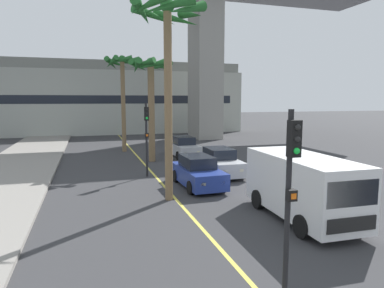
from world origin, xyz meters
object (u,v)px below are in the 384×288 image
Objects in this scene: traffic_light_median_far at (147,130)px; palm_tree_mid_median at (122,73)px; car_queue_front at (198,172)px; delivery_van at (302,185)px; traffic_light_median_near at (291,180)px; car_queue_third at (220,162)px; palm_tree_near_median at (167,35)px; car_queue_second at (183,147)px; palm_tree_far_median at (151,81)px.

palm_tree_mid_median is at bearing 91.44° from traffic_light_median_far.
delivery_van is (2.16, -5.70, 0.57)m from car_queue_front.
traffic_light_median_far reaches higher than car_queue_front.
traffic_light_median_far is (-0.87, 13.02, 0.00)m from traffic_light_median_near.
car_queue_third is 7.98m from delivery_van.
delivery_van is 0.66× the size of palm_tree_mid_median.
car_queue_third is 8.58m from palm_tree_near_median.
car_queue_second is 0.79× the size of delivery_van.
traffic_light_median_far is (-4.18, 0.67, 1.99)m from car_queue_third.
delivery_van is 0.62× the size of palm_tree_near_median.
car_queue_second is 8.18m from palm_tree_mid_median.
traffic_light_median_near is (-1.22, -10.09, 1.99)m from car_queue_front.
palm_tree_far_median is at bearing -75.19° from palm_tree_mid_median.
car_queue_second is at bearing -44.68° from palm_tree_mid_median.
palm_tree_near_median is at bearing -88.37° from traffic_light_median_far.
car_queue_front is 4.12m from traffic_light_median_far.
car_queue_front is at bearing 110.76° from delivery_van.
palm_tree_mid_median reaches higher than palm_tree_far_median.
traffic_light_median_near is at bearing -84.90° from palm_tree_near_median.
traffic_light_median_near is at bearing -127.60° from delivery_van.
traffic_light_median_near is at bearing -87.22° from palm_tree_mid_median.
delivery_van is 1.26× the size of traffic_light_median_near.
palm_tree_far_median is (1.41, -5.32, -0.84)m from palm_tree_mid_median.
delivery_van reaches higher than car_queue_front.
palm_tree_far_median is (-3.10, 13.45, 4.40)m from delivery_van.
palm_tree_far_median reaches higher than car_queue_front.
palm_tree_far_median is at bearing 102.98° from delivery_van.
traffic_light_median_far is at bearing 93.83° from traffic_light_median_near.
car_queue_third is 7.99m from palm_tree_far_median.
delivery_van is 0.73× the size of palm_tree_far_median.
car_queue_second is at bearing 92.81° from car_queue_third.
palm_tree_near_median reaches higher than palm_tree_mid_median.
traffic_light_median_near is at bearing -96.87° from car_queue_front.
palm_tree_far_median reaches higher than car_queue_second.
palm_tree_near_median reaches higher than palm_tree_far_median.
palm_tree_near_median is at bearing -108.85° from car_queue_second.
traffic_light_median_far is at bearing 170.82° from car_queue_third.
traffic_light_median_far is at bearing 91.63° from palm_tree_near_median.
traffic_light_median_near is 13.05m from traffic_light_median_far.
palm_tree_mid_median is (-4.50, 18.76, 5.24)m from delivery_van.
car_queue_front is 14.48m from palm_tree_mid_median.
palm_tree_mid_median is at bearing 135.32° from car_queue_second.
traffic_light_median_near reaches higher than car_queue_second.
traffic_light_median_far is (-2.09, 2.93, 1.99)m from car_queue_front.
palm_tree_mid_median reaches higher than traffic_light_median_near.
palm_tree_far_median is at bearing -154.82° from car_queue_second.
car_queue_second is at bearing 57.67° from traffic_light_median_far.
car_queue_front is 10.36m from traffic_light_median_near.
car_queue_front is at bearing -101.03° from car_queue_second.
palm_tree_near_median is at bearing -136.46° from car_queue_front.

